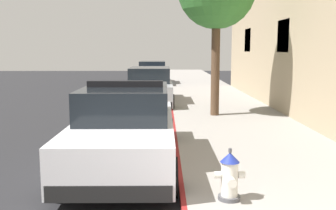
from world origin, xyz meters
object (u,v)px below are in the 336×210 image
Objects in this scene: parked_car_dark_far at (153,74)px; fire_hydrant at (230,176)px; parked_car_silver_ahead at (150,87)px; police_cruiser at (126,128)px.

parked_car_dark_far reaches higher than fire_hydrant.
parked_car_dark_far is (-0.17, 9.23, 0.00)m from parked_car_silver_ahead.
parked_car_silver_ahead is 10.90m from fire_hydrant.
parked_car_silver_ahead reaches higher than fire_hydrant.
parked_car_silver_ahead is 9.23m from parked_car_dark_far.
parked_car_silver_ahead is 1.00× the size of parked_car_dark_far.
parked_car_silver_ahead is (0.16, 8.60, -0.00)m from police_cruiser.
parked_car_dark_far is 6.37× the size of fire_hydrant.
fire_hydrant is (1.71, -20.02, -0.26)m from parked_car_dark_far.
parked_car_silver_ahead and parked_car_dark_far have the same top height.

